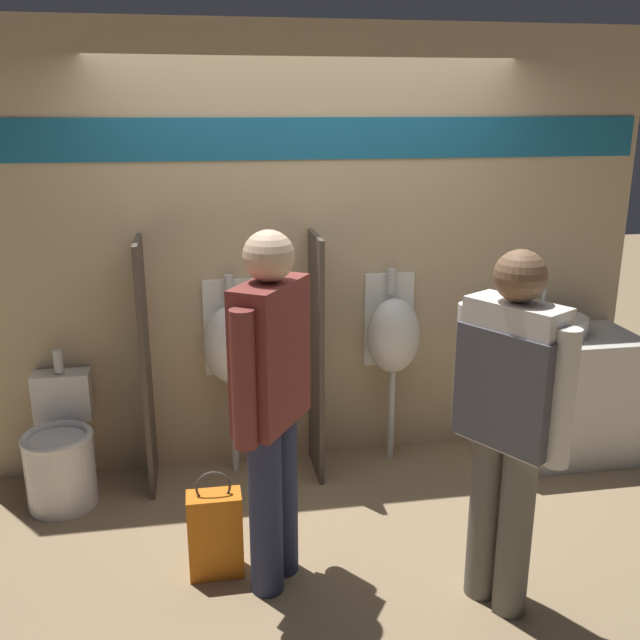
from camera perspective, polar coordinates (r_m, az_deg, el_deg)
The scene contains 13 objects.
ground_plane at distance 4.35m, azimuth 0.40°, elevation -14.02°, with size 16.00×16.00×0.00m, color #997F5B.
display_wall at distance 4.42m, azimuth -0.97°, elevation 5.46°, with size 4.24×0.07×2.70m.
sink_counter at distance 4.92m, azimuth 18.47°, elevation -5.79°, with size 0.95×0.56×0.83m.
sink_basin at distance 4.79m, azimuth 18.14°, elevation -0.36°, with size 0.43×0.43×0.26m.
cell_phone at distance 4.56m, azimuth 16.45°, elevation -1.75°, with size 0.07×0.14×0.01m.
divider_near_counter at distance 4.31m, azimuth -13.75°, elevation -3.70°, with size 0.03×0.42×1.51m.
divider_mid at distance 4.35m, azimuth -0.32°, elevation -3.01°, with size 0.03×0.42×1.51m.
urinal_near_counter at distance 4.35m, azimuth -7.10°, elevation -1.96°, with size 0.34×0.27×1.25m.
urinal_far at distance 4.51m, azimuth 5.86°, elevation -1.26°, with size 0.34×0.27×1.25m.
toilet at distance 4.45m, azimuth -20.03°, elevation -10.06°, with size 0.40×0.57×0.86m.
person_in_vest at distance 3.20m, azimuth 14.90°, elevation -6.95°, with size 0.41×0.52×1.67m.
person_with_lanyard at distance 3.25m, azimuth -3.89°, elevation -6.33°, with size 0.40×0.52×1.72m.
shopping_bag at distance 3.67m, azimuth -8.37°, elevation -16.53°, with size 0.26×0.14×0.56m.
Camera 1 is at (-0.67, -3.68, 2.22)m, focal length 40.00 mm.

